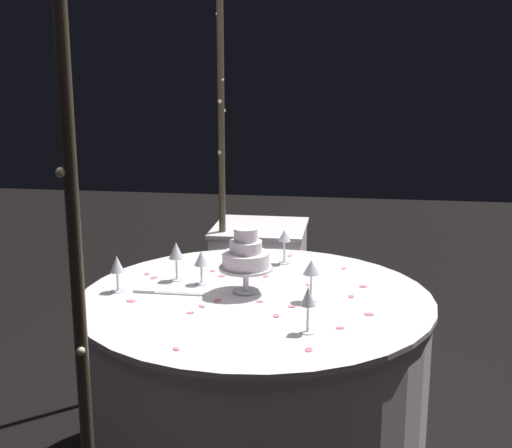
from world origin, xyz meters
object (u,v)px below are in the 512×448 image
at_px(decorative_arch, 172,109).
at_px(main_table, 256,385).
at_px(wine_glass_1, 311,269).
at_px(wine_glass_3, 117,266).
at_px(wine_glass_5, 201,260).
at_px(wine_glass_4, 284,238).
at_px(cake_knife, 164,293).
at_px(side_table, 260,293).
at_px(wine_glass_2, 176,252).
at_px(wine_glass_0, 308,299).
at_px(tiered_cake, 246,256).

xyz_separation_m(decorative_arch, main_table, (0.00, -0.33, -1.14)).
height_order(decorative_arch, main_table, decorative_arch).
distance_m(wine_glass_1, wine_glass_3, 0.79).
xyz_separation_m(main_table, wine_glass_5, (0.12, 0.25, 0.50)).
height_order(wine_glass_4, cake_knife, wine_glass_4).
bearing_deg(side_table, main_table, -172.87).
bearing_deg(main_table, wine_glass_1, -95.55).
height_order(wine_glass_1, wine_glass_5, wine_glass_1).
relative_size(wine_glass_1, wine_glass_2, 0.99).
bearing_deg(wine_glass_0, main_table, 33.75).
relative_size(tiered_cake, wine_glass_3, 1.77).
bearing_deg(wine_glass_4, wine_glass_1, -162.40).
relative_size(decorative_arch, main_table, 1.66).
distance_m(tiered_cake, wine_glass_1, 0.28).
height_order(wine_glass_0, cake_knife, wine_glass_0).
xyz_separation_m(tiered_cake, wine_glass_3, (-0.06, 0.52, -0.04)).
height_order(main_table, wine_glass_5, wine_glass_5).
height_order(side_table, wine_glass_4, wine_glass_4).
distance_m(wine_glass_5, cake_knife, 0.22).
xyz_separation_m(wine_glass_1, cake_knife, (-0.00, 0.60, -0.12)).
bearing_deg(wine_glass_1, wine_glass_5, 73.16).
relative_size(main_table, wine_glass_0, 8.50).
bearing_deg(wine_glass_5, wine_glass_0, -134.17).
height_order(tiered_cake, cake_knife, tiered_cake).
height_order(side_table, cake_knife, cake_knife).
bearing_deg(wine_glass_0, wine_glass_5, 45.83).
xyz_separation_m(tiered_cake, wine_glass_1, (-0.06, -0.27, -0.02)).
height_order(wine_glass_4, wine_glass_5, wine_glass_4).
distance_m(wine_glass_0, wine_glass_1, 0.33).
bearing_deg(tiered_cake, cake_knife, 101.26).
relative_size(wine_glass_3, wine_glass_4, 0.95).
bearing_deg(wine_glass_4, main_table, 172.19).
bearing_deg(decorative_arch, cake_knife, 117.22).
distance_m(main_table, wine_glass_0, 0.66).
relative_size(decorative_arch, wine_glass_2, 13.99).
bearing_deg(wine_glass_4, wine_glass_3, 128.06).
relative_size(tiered_cake, wine_glass_2, 1.59).
distance_m(side_table, wine_glass_3, 1.34).
bearing_deg(cake_knife, decorative_arch, -62.78).
relative_size(main_table, wine_glass_1, 8.52).
height_order(wine_glass_0, wine_glass_2, wine_glass_2).
distance_m(wine_glass_0, wine_glass_4, 0.84).
distance_m(tiered_cake, wine_glass_3, 0.53).
bearing_deg(wine_glass_3, main_table, -87.63).
bearing_deg(side_table, wine_glass_2, 167.11).
height_order(tiered_cake, wine_glass_1, tiered_cake).
distance_m(decorative_arch, wine_glass_5, 0.66).
bearing_deg(wine_glass_2, decorative_arch, -165.51).
relative_size(main_table, wine_glass_2, 8.43).
xyz_separation_m(wine_glass_2, wine_glass_3, (-0.18, 0.20, -0.02)).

